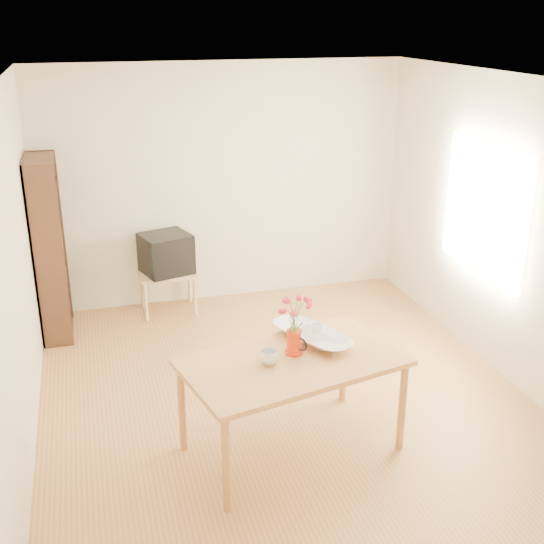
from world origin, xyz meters
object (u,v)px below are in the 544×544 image
object	(u,v)px
bowl	(312,314)
television	(166,252)
pitcher	(294,343)
table	(293,368)
mug	(269,357)

from	to	relation	value
bowl	television	bearing A→B (deg)	107.11
pitcher	television	world-z (taller)	pitcher
table	pitcher	size ratio (longest dim) A/B	9.02
pitcher	television	xyz separation A→B (m)	(-0.59, 2.69, -0.16)
table	bowl	distance (m)	0.44
table	television	bearing A→B (deg)	88.20
bowl	television	size ratio (longest dim) A/B	0.78
table	pitcher	distance (m)	0.18
table	pitcher	xyz separation A→B (m)	(0.04, 0.08, 0.16)
mug	bowl	xyz separation A→B (m)	(0.40, 0.26, 0.17)
mug	television	size ratio (longest dim) A/B	0.22
television	mug	bearing A→B (deg)	-99.11
mug	bowl	world-z (taller)	bowl
mug	table	bearing A→B (deg)	163.36
table	pitcher	bearing A→B (deg)	53.93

